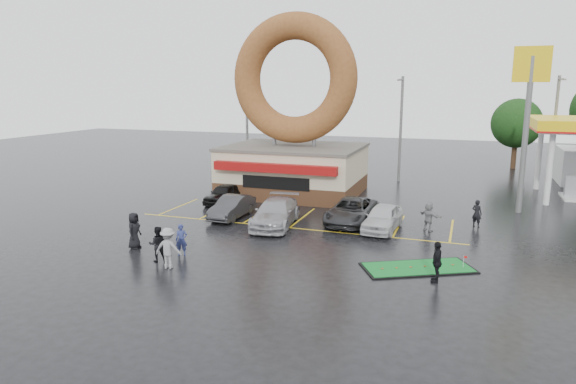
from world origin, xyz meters
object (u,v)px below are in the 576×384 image
(donut_shop, at_px, (294,136))
(car_white, at_px, (383,218))
(car_grey, at_px, (351,211))
(putting_green, at_px, (418,268))
(streetlight_mid, at_px, (401,126))
(car_black, at_px, (224,194))
(streetlight_left, at_px, (247,123))
(person_cameraman, at_px, (437,262))
(car_silver, at_px, (275,213))
(person_blue, at_px, (181,240))
(dumpster, at_px, (230,186))
(streetlight_right, at_px, (554,129))
(shell_sign, at_px, (529,99))
(car_dgrey, at_px, (232,207))

(donut_shop, distance_m, car_white, 12.25)
(car_grey, bearing_deg, putting_green, -54.02)
(streetlight_mid, bearing_deg, car_white, -85.68)
(car_white, bearing_deg, car_black, 168.70)
(streetlight_left, relative_size, person_cameraman, 5.06)
(putting_green, bearing_deg, car_silver, 151.55)
(car_white, height_order, person_cameraman, person_cameraman)
(person_blue, distance_m, dumpster, 14.73)
(streetlight_right, xyz_separation_m, putting_green, (-8.21, -23.09, -4.74))
(shell_sign, bearing_deg, car_grey, -147.46)
(streetlight_right, distance_m, car_grey, 21.05)
(car_dgrey, distance_m, dumpster, 7.40)
(car_dgrey, xyz_separation_m, dumpster, (-3.32, 6.61, -0.04))
(dumpster, height_order, putting_green, dumpster)
(car_grey, xyz_separation_m, car_white, (2.06, -1.03, 0.00))
(donut_shop, height_order, car_black, donut_shop)
(car_silver, bearing_deg, streetlight_mid, 66.80)
(car_black, bearing_deg, putting_green, -30.80)
(car_silver, relative_size, dumpster, 3.01)
(streetlight_mid, height_order, car_silver, streetlight_mid)
(shell_sign, relative_size, streetlight_right, 1.18)
(shell_sign, height_order, person_cameraman, shell_sign)
(shell_sign, distance_m, dumpster, 21.60)
(person_cameraman, bearing_deg, dumpster, -130.79)
(shell_sign, height_order, dumpster, shell_sign)
(donut_shop, distance_m, dumpster, 6.21)
(shell_sign, height_order, car_grey, shell_sign)
(car_white, height_order, putting_green, car_white)
(streetlight_right, bearing_deg, streetlight_left, -175.60)
(car_dgrey, relative_size, putting_green, 0.78)
(streetlight_right, relative_size, person_cameraman, 5.06)
(person_cameraman, bearing_deg, shell_sign, 162.65)
(streetlight_mid, bearing_deg, streetlight_right, 4.76)
(car_white, distance_m, putting_green, 6.44)
(streetlight_right, xyz_separation_m, person_cameraman, (-7.33, -24.47, -3.89))
(putting_green, bearing_deg, person_blue, -170.12)
(donut_shop, distance_m, car_dgrey, 9.43)
(car_silver, xyz_separation_m, car_white, (6.17, 1.13, -0.04))
(streetlight_right, height_order, car_silver, streetlight_right)
(donut_shop, distance_m, car_grey, 10.22)
(donut_shop, relative_size, shell_sign, 1.27)
(streetlight_left, height_order, streetlight_right, same)
(car_dgrey, bearing_deg, streetlight_left, 111.94)
(car_grey, distance_m, person_blue, 10.96)
(donut_shop, height_order, person_blue, donut_shop)
(car_black, height_order, car_dgrey, car_dgrey)
(car_grey, distance_m, dumpster, 11.91)
(shell_sign, bearing_deg, donut_shop, 176.53)
(shell_sign, xyz_separation_m, dumpster, (-20.50, -0.98, -6.73))
(streetlight_left, relative_size, car_grey, 1.70)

